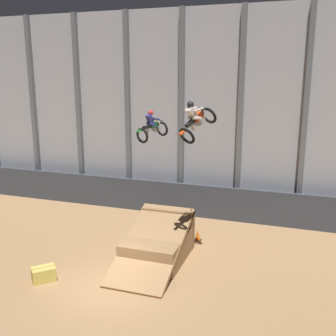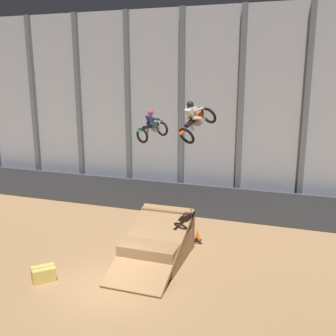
{
  "view_description": "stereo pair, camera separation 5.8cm",
  "coord_description": "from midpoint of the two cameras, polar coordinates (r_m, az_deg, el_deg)",
  "views": [
    {
      "loc": [
        6.49,
        -12.33,
        8.02
      ],
      "look_at": [
        0.78,
        4.69,
        3.75
      ],
      "focal_mm": 42.0,
      "sensor_mm": 36.0,
      "label": 1
    },
    {
      "loc": [
        6.55,
        -12.31,
        8.02
      ],
      "look_at": [
        0.78,
        4.69,
        3.75
      ],
      "focal_mm": 42.0,
      "sensor_mm": 36.0,
      "label": 2
    }
  ],
  "objects": [
    {
      "name": "ground_plane",
      "position": [
        16.08,
        -8.27,
        -16.67
      ],
      "size": [
        60.0,
        60.0,
        0.0
      ],
      "primitive_type": "plane",
      "color": "#9E754C"
    },
    {
      "name": "arena_back_wall",
      "position": [
        23.0,
        2.2,
        7.9
      ],
      "size": [
        32.0,
        0.4,
        11.65
      ],
      "color": "#A3A8B2",
      "rests_on": "ground_plane"
    },
    {
      "name": "lower_barrier",
      "position": [
        23.02,
        1.36,
        -4.48
      ],
      "size": [
        31.36,
        0.2,
        1.92
      ],
      "color": "#383D47",
      "rests_on": "ground_plane"
    },
    {
      "name": "dirt_ramp",
      "position": [
        17.88,
        -1.3,
        -10.83
      ],
      "size": [
        2.52,
        4.79,
        2.03
      ],
      "color": "#966F48",
      "rests_on": "ground_plane"
    },
    {
      "name": "rider_bike_left_air",
      "position": [
        18.87,
        -2.28,
        5.89
      ],
      "size": [
        1.29,
        1.83,
        1.54
      ],
      "rotation": [
        0.13,
        0.0,
        -0.4
      ],
      "color": "black"
    },
    {
      "name": "rider_bike_right_air",
      "position": [
        15.23,
        4.16,
        6.85
      ],
      "size": [
        1.44,
        1.82,
        1.69
      ],
      "rotation": [
        0.51,
        0.0,
        -0.5
      ],
      "color": "black"
    },
    {
      "name": "traffic_cone_near_ramp",
      "position": [
        19.75,
        4.41,
        -9.72
      ],
      "size": [
        0.36,
        0.36,
        0.58
      ],
      "color": "black",
      "rests_on": "ground_plane"
    },
    {
      "name": "hay_bale_trackside",
      "position": [
        16.96,
        -17.51,
        -14.43
      ],
      "size": [
        1.06,
        1.06,
        0.57
      ],
      "rotation": [
        0.0,
        0.0,
        0.78
      ],
      "color": "#CCB751",
      "rests_on": "ground_plane"
    }
  ]
}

